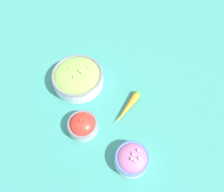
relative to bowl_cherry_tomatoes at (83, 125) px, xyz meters
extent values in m
plane|color=#337F75|center=(0.00, -0.16, -0.03)|extent=(3.00, 3.00, 0.00)
cylinder|color=#B2C1CC|center=(0.00, 0.00, -0.01)|extent=(0.11, 0.11, 0.04)
torus|color=slate|center=(0.00, 0.00, 0.01)|extent=(0.11, 0.11, 0.01)
ellipsoid|color=red|center=(0.00, 0.00, 0.01)|extent=(0.09, 0.09, 0.06)
ellipsoid|color=red|center=(0.00, 0.00, 0.04)|extent=(0.01, 0.01, 0.01)
ellipsoid|color=red|center=(0.01, 0.00, 0.04)|extent=(0.01, 0.01, 0.01)
ellipsoid|color=red|center=(0.00, 0.00, 0.04)|extent=(0.01, 0.01, 0.01)
ellipsoid|color=red|center=(-0.01, 0.00, 0.04)|extent=(0.01, 0.01, 0.01)
cylinder|color=silver|center=(0.16, -0.13, 0.00)|extent=(0.21, 0.21, 0.05)
torus|color=slate|center=(0.16, -0.13, 0.02)|extent=(0.21, 0.21, 0.01)
ellipsoid|color=#7ABC4C|center=(0.16, -0.13, 0.02)|extent=(0.18, 0.18, 0.04)
ellipsoid|color=#99D166|center=(0.15, -0.14, 0.05)|extent=(0.02, 0.02, 0.01)
ellipsoid|color=#99D166|center=(0.14, -0.14, 0.05)|extent=(0.01, 0.02, 0.01)
ellipsoid|color=#99D166|center=(0.19, -0.13, 0.05)|extent=(0.01, 0.02, 0.01)
ellipsoid|color=#99D166|center=(0.15, -0.11, 0.05)|extent=(0.01, 0.02, 0.01)
ellipsoid|color=#99D166|center=(0.15, -0.14, 0.05)|extent=(0.01, 0.01, 0.01)
ellipsoid|color=#99D166|center=(0.14, -0.18, 0.04)|extent=(0.01, 0.02, 0.01)
cylinder|color=white|center=(-0.21, -0.02, -0.01)|extent=(0.12, 0.12, 0.04)
torus|color=#4766B7|center=(-0.21, -0.02, 0.01)|extent=(0.12, 0.12, 0.01)
ellipsoid|color=#9E5B8E|center=(-0.21, -0.02, 0.01)|extent=(0.10, 0.10, 0.04)
cube|color=#C699C1|center=(-0.21, -0.03, 0.04)|extent=(0.01, 0.01, 0.01)
cube|color=#C699C1|center=(-0.23, -0.02, 0.03)|extent=(0.01, 0.01, 0.01)
cube|color=#C699C1|center=(-0.21, -0.02, 0.03)|extent=(0.01, 0.01, 0.01)
cube|color=#C699C1|center=(-0.21, -0.05, 0.03)|extent=(0.01, 0.01, 0.01)
cube|color=#C699C1|center=(-0.23, -0.03, 0.03)|extent=(0.01, 0.01, 0.01)
cone|color=orange|center=(-0.07, -0.16, -0.02)|extent=(0.04, 0.15, 0.03)
sphere|color=#4C9338|center=(-0.07, -0.24, -0.02)|extent=(0.03, 0.03, 0.03)
camera|label=1|loc=(-0.28, 0.15, 0.74)|focal=35.00mm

